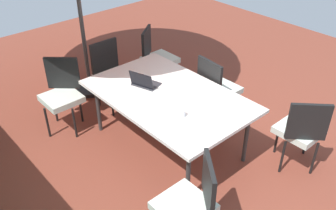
{
  "coord_description": "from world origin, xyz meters",
  "views": [
    {
      "loc": [
        -2.81,
        2.51,
        3.06
      ],
      "look_at": [
        0.0,
        0.0,
        0.61
      ],
      "focal_mm": 39.53,
      "sensor_mm": 36.0,
      "label": 1
    }
  ],
  "objects_px": {
    "chair_northwest": "(191,202)",
    "laptop": "(145,83)",
    "chair_south": "(217,87)",
    "chair_northeast": "(62,92)",
    "chair_southwest": "(301,129)",
    "cup": "(182,113)",
    "chair_southeast": "(156,56)",
    "dining_table": "(168,98)",
    "chair_east": "(111,72)"
  },
  "relations": [
    {
      "from": "chair_northeast",
      "to": "chair_east",
      "type": "relative_size",
      "value": 1.0
    },
    {
      "from": "chair_southeast",
      "to": "chair_northwest",
      "type": "bearing_deg",
      "value": -161.28
    },
    {
      "from": "chair_southwest",
      "to": "cup",
      "type": "bearing_deg",
      "value": 6.4
    },
    {
      "from": "chair_northeast",
      "to": "chair_southwest",
      "type": "height_order",
      "value": "same"
    },
    {
      "from": "laptop",
      "to": "chair_northeast",
      "type": "bearing_deg",
      "value": 20.16
    },
    {
      "from": "laptop",
      "to": "dining_table",
      "type": "bearing_deg",
      "value": 175.83
    },
    {
      "from": "chair_northeast",
      "to": "cup",
      "type": "xyz_separation_m",
      "value": [
        -1.68,
        -0.58,
        0.25
      ]
    },
    {
      "from": "chair_south",
      "to": "chair_east",
      "type": "xyz_separation_m",
      "value": [
        1.3,
        0.81,
        0.0
      ]
    },
    {
      "from": "chair_southwest",
      "to": "laptop",
      "type": "distance_m",
      "value": 1.92
    },
    {
      "from": "chair_northwest",
      "to": "laptop",
      "type": "relative_size",
      "value": 2.58
    },
    {
      "from": "dining_table",
      "to": "chair_southeast",
      "type": "relative_size",
      "value": 2.04
    },
    {
      "from": "chair_east",
      "to": "chair_southwest",
      "type": "relative_size",
      "value": 1.0
    },
    {
      "from": "dining_table",
      "to": "chair_southeast",
      "type": "height_order",
      "value": "chair_southeast"
    },
    {
      "from": "chair_northeast",
      "to": "chair_northwest",
      "type": "height_order",
      "value": "same"
    },
    {
      "from": "chair_southwest",
      "to": "cup",
      "type": "height_order",
      "value": "chair_southwest"
    },
    {
      "from": "dining_table",
      "to": "chair_southeast",
      "type": "distance_m",
      "value": 1.52
    },
    {
      "from": "chair_northwest",
      "to": "chair_southeast",
      "type": "distance_m",
      "value": 3.01
    },
    {
      "from": "chair_east",
      "to": "cup",
      "type": "distance_m",
      "value": 1.74
    },
    {
      "from": "dining_table",
      "to": "chair_east",
      "type": "xyz_separation_m",
      "value": [
        1.27,
        -0.03,
        -0.16
      ]
    },
    {
      "from": "chair_northwest",
      "to": "laptop",
      "type": "distance_m",
      "value": 1.78
    },
    {
      "from": "dining_table",
      "to": "chair_southwest",
      "type": "bearing_deg",
      "value": -146.96
    },
    {
      "from": "chair_northwest",
      "to": "chair_southeast",
      "type": "xyz_separation_m",
      "value": [
        2.49,
        -1.7,
        0.0
      ]
    },
    {
      "from": "chair_east",
      "to": "chair_south",
      "type": "bearing_deg",
      "value": -57.76
    },
    {
      "from": "chair_east",
      "to": "dining_table",
      "type": "bearing_deg",
      "value": -91.07
    },
    {
      "from": "chair_east",
      "to": "laptop",
      "type": "relative_size",
      "value": 2.58
    },
    {
      "from": "chair_south",
      "to": "chair_southeast",
      "type": "relative_size",
      "value": 1.0
    },
    {
      "from": "laptop",
      "to": "cup",
      "type": "relative_size",
      "value": 4.45
    },
    {
      "from": "cup",
      "to": "chair_northwest",
      "type": "bearing_deg",
      "value": 141.13
    },
    {
      "from": "chair_southeast",
      "to": "cup",
      "type": "height_order",
      "value": "chair_southeast"
    },
    {
      "from": "cup",
      "to": "chair_south",
      "type": "bearing_deg",
      "value": -68.7
    },
    {
      "from": "dining_table",
      "to": "chair_southeast",
      "type": "xyz_separation_m",
      "value": [
        1.24,
        -0.86,
        -0.16
      ]
    },
    {
      "from": "laptop",
      "to": "chair_southwest",
      "type": "bearing_deg",
      "value": -168.19
    },
    {
      "from": "dining_table",
      "to": "chair_east",
      "type": "bearing_deg",
      "value": -1.33
    },
    {
      "from": "chair_northeast",
      "to": "cup",
      "type": "height_order",
      "value": "chair_northeast"
    },
    {
      "from": "chair_northeast",
      "to": "dining_table",
      "type": "bearing_deg",
      "value": -14.88
    },
    {
      "from": "chair_northwest",
      "to": "cup",
      "type": "height_order",
      "value": "chair_northwest"
    },
    {
      "from": "chair_southwest",
      "to": "chair_south",
      "type": "bearing_deg",
      "value": -43.4
    },
    {
      "from": "chair_southeast",
      "to": "cup",
      "type": "relative_size",
      "value": 11.5
    },
    {
      "from": "chair_south",
      "to": "laptop",
      "type": "distance_m",
      "value": 1.03
    },
    {
      "from": "chair_south",
      "to": "chair_southeast",
      "type": "bearing_deg",
      "value": 4.82
    },
    {
      "from": "chair_east",
      "to": "laptop",
      "type": "height_order",
      "value": "chair_east"
    },
    {
      "from": "chair_northwest",
      "to": "chair_east",
      "type": "height_order",
      "value": "same"
    },
    {
      "from": "chair_northwest",
      "to": "chair_east",
      "type": "xyz_separation_m",
      "value": [
        2.51,
        -0.87,
        0.0
      ]
    },
    {
      "from": "chair_northeast",
      "to": "chair_northwest",
      "type": "relative_size",
      "value": 1.0
    },
    {
      "from": "chair_northeast",
      "to": "laptop",
      "type": "bearing_deg",
      "value": -9.15
    },
    {
      "from": "chair_southwest",
      "to": "cup",
      "type": "relative_size",
      "value": 11.5
    },
    {
      "from": "chair_south",
      "to": "chair_northwest",
      "type": "relative_size",
      "value": 1.0
    },
    {
      "from": "dining_table",
      "to": "chair_southeast",
      "type": "bearing_deg",
      "value": -34.67
    },
    {
      "from": "chair_northeast",
      "to": "laptop",
      "type": "height_order",
      "value": "chair_northeast"
    },
    {
      "from": "dining_table",
      "to": "chair_southwest",
      "type": "xyz_separation_m",
      "value": [
        -1.31,
        -0.85,
        -0.16
      ]
    }
  ]
}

